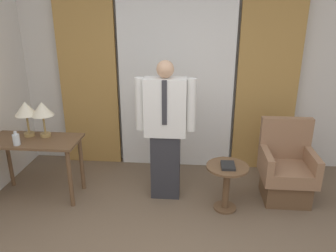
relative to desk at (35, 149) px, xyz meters
name	(u,v)px	position (x,y,z in m)	size (l,w,h in m)	color
wall_back	(177,72)	(1.61, 1.15, 0.73)	(10.00, 0.06, 2.70)	silver
curtain_sheer_center	(176,79)	(1.61, 1.02, 0.67)	(1.57, 0.06, 2.58)	white
curtain_drape_left	(88,77)	(0.38, 1.02, 0.67)	(0.81, 0.06, 2.58)	#B28442
curtain_drape_right	(267,80)	(2.84, 1.02, 0.67)	(0.81, 0.06, 2.58)	#B28442
desk	(35,149)	(0.00, 0.00, 0.00)	(1.07, 0.51, 0.75)	brown
table_lamp_left	(26,110)	(-0.10, 0.11, 0.45)	(0.26, 0.26, 0.43)	#9E7F47
table_lamp_right	(42,110)	(0.10, 0.11, 0.45)	(0.26, 0.26, 0.43)	#9E7F47
bottle_near_edge	(16,139)	(-0.11, -0.17, 0.20)	(0.08, 0.08, 0.16)	silver
person	(165,127)	(1.55, 0.13, 0.28)	(0.69, 0.23, 1.68)	#2D2D33
armchair	(286,171)	(3.00, 0.22, -0.27)	(0.60, 0.58, 0.96)	brown
side_table	(227,180)	(2.26, -0.10, -0.25)	(0.47, 0.47, 0.55)	brown
book	(228,166)	(2.26, -0.12, -0.05)	(0.15, 0.21, 0.03)	black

